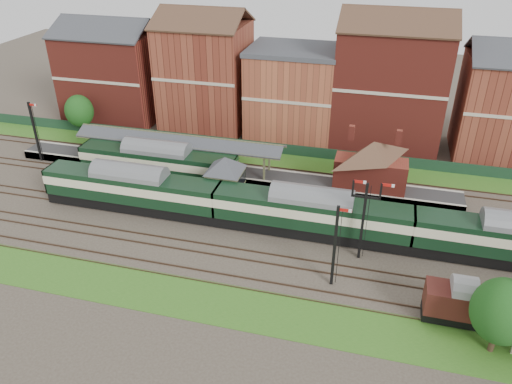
% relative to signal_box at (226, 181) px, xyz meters
% --- Properties ---
extents(ground, '(160.00, 160.00, 0.00)m').
position_rel_signal_box_xyz_m(ground, '(3.00, -3.25, -3.19)').
color(ground, '#473D33').
rests_on(ground, ground).
extents(grass_back, '(90.00, 4.50, 0.06)m').
position_rel_signal_box_xyz_m(grass_back, '(3.00, 12.75, -3.16)').
color(grass_back, '#2D6619').
rests_on(grass_back, ground).
extents(grass_front, '(90.00, 5.00, 0.06)m').
position_rel_signal_box_xyz_m(grass_front, '(3.00, -15.25, -3.16)').
color(grass_front, '#2D6619').
rests_on(grass_front, ground).
extents(fence, '(90.00, 0.12, 1.50)m').
position_rel_signal_box_xyz_m(fence, '(3.00, 14.75, -2.44)').
color(fence, '#193823').
rests_on(fence, ground).
extents(platform, '(55.00, 3.40, 1.00)m').
position_rel_signal_box_xyz_m(platform, '(-2.00, 6.50, -2.69)').
color(platform, '#2D2D2D').
rests_on(platform, ground).
extents(signal_box, '(5.40, 5.40, 6.00)m').
position_rel_signal_box_xyz_m(signal_box, '(0.00, 0.00, 0.00)').
color(signal_box, '#647452').
rests_on(signal_box, ground).
extents(brick_hut, '(3.20, 2.64, 2.94)m').
position_rel_signal_box_xyz_m(brick_hut, '(8.00, 0.00, -2.00)').
color(brick_hut, maroon).
rests_on(brick_hut, ground).
extents(station_building, '(8.10, 8.10, 5.90)m').
position_rel_signal_box_xyz_m(station_building, '(15.00, 6.50, 0.76)').
color(station_building, maroon).
rests_on(station_building, platform).
extents(canopy, '(26.00, 3.89, 4.08)m').
position_rel_signal_box_xyz_m(canopy, '(-8.00, 6.50, 1.39)').
color(canopy, brown).
rests_on(canopy, platform).
extents(semaphore_bracket, '(3.60, 0.25, 8.18)m').
position_rel_signal_box_xyz_m(semaphore_bracket, '(15.04, -5.75, 1.44)').
color(semaphore_bracket, black).
rests_on(semaphore_bracket, ground).
extents(semaphore_platform_end, '(1.23, 0.25, 8.00)m').
position_rel_signal_box_xyz_m(semaphore_platform_end, '(-26.98, 4.75, 0.96)').
color(semaphore_platform_end, black).
rests_on(semaphore_platform_end, ground).
extents(semaphore_siding, '(1.23, 0.25, 8.00)m').
position_rel_signal_box_xyz_m(semaphore_siding, '(13.02, -10.25, 0.96)').
color(semaphore_siding, black).
rests_on(semaphore_siding, ground).
extents(town_backdrop, '(69.00, 10.00, 16.00)m').
position_rel_signal_box_xyz_m(town_backdrop, '(2.82, 21.75, 3.81)').
color(town_backdrop, maroon).
rests_on(town_backdrop, ground).
extents(dmu_train, '(58.46, 3.07, 4.49)m').
position_rel_signal_box_xyz_m(dmu_train, '(9.89, -3.25, -0.58)').
color(dmu_train, black).
rests_on(dmu_train, ground).
extents(platform_railcar, '(19.13, 3.01, 4.41)m').
position_rel_signal_box_xyz_m(platform_railcar, '(-9.48, 3.25, -0.62)').
color(platform_railcar, black).
rests_on(platform_railcar, ground).
extents(goods_van_a, '(5.46, 2.37, 3.31)m').
position_rel_signal_box_xyz_m(goods_van_a, '(23.26, -12.25, -1.29)').
color(goods_van_a, black).
rests_on(goods_van_a, ground).
extents(tree_far, '(4.43, 4.43, 6.46)m').
position_rel_signal_box_xyz_m(tree_far, '(25.49, -14.87, 0.71)').
color(tree_far, '#382619').
rests_on(tree_far, ground).
extents(tree_back, '(4.03, 4.03, 5.89)m').
position_rel_signal_box_xyz_m(tree_back, '(-26.52, 13.97, 0.37)').
color(tree_back, '#382619').
rests_on(tree_back, ground).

